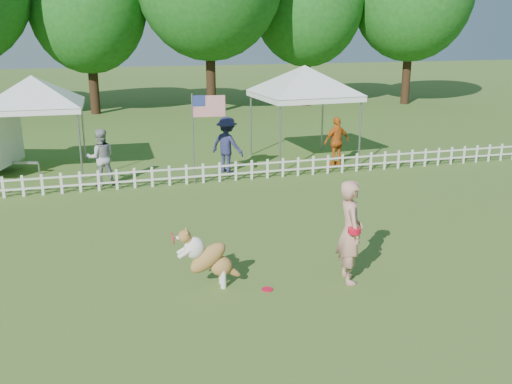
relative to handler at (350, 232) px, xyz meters
The scene contains 14 objects.
ground 1.42m from the handler, 156.98° to the left, with size 120.00×120.00×0.00m, color #376A21.
picket_fence 7.50m from the handler, 97.44° to the left, with size 22.00×0.08×0.60m, color silver, non-canonical shape.
handler is the anchor object (origin of this frame).
dog 2.56m from the handler, 169.97° to the left, with size 1.08×0.36×1.12m, color brown, non-canonical shape.
frisbee_on_turf 1.80m from the handler, behind, with size 0.20×0.20×0.02m, color red.
canopy_tent_left 11.76m from the handler, 120.37° to the left, with size 2.89×2.89×2.99m, color white, non-canonical shape.
canopy_tent_right 9.81m from the handler, 74.04° to the left, with size 3.07×3.07×3.17m, color white, non-canonical shape.
flag_pole 7.61m from the handler, 101.17° to the left, with size 1.02×0.11×2.65m, color gray, non-canonical shape.
spectator_a 9.01m from the handler, 117.01° to the left, with size 0.81×0.63×1.66m, color #9C9CA1.
spectator_b 8.53m from the handler, 91.41° to the left, with size 1.14×0.66×1.77m, color #23244C.
spectator_c 9.09m from the handler, 67.36° to the left, with size 0.95×0.40×1.63m, color #CA5E17.
tree_center_left 23.59m from the handler, 99.83° to the left, with size 6.00×6.00×9.80m, color #195117, non-canonical shape.
tree_right 24.65m from the handler, 70.68° to the left, with size 6.20×6.20×10.40m, color #195117, non-canonical shape.
tree_far_right 26.45m from the handler, 57.37° to the left, with size 7.00×7.00×11.40m, color #195117, non-canonical shape.
Camera 1 is at (-3.35, -9.14, 4.47)m, focal length 40.00 mm.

